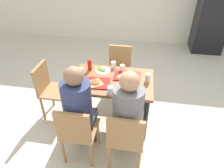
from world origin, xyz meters
TOP-DOWN VIEW (x-y plane):
  - ground_plane at (0.00, 0.00)m, footprint 10.00×10.00m
  - main_table at (0.00, 0.00)m, footprint 1.09×0.72m
  - chair_near_left at (-0.27, -0.75)m, footprint 0.40×0.40m
  - chair_near_right at (0.27, -0.75)m, footprint 0.40×0.40m
  - chair_far_side at (0.00, 0.75)m, footprint 0.40×0.40m
  - chair_left_end at (-0.93, 0.00)m, footprint 0.40×0.40m
  - person_in_red at (-0.27, -0.61)m, footprint 0.32×0.42m
  - person_in_brown_jacket at (0.27, -0.61)m, footprint 0.32×0.42m
  - tray_red_near at (-0.19, -0.13)m, footprint 0.38×0.29m
  - tray_red_far at (0.19, 0.11)m, footprint 0.36×0.26m
  - paper_plate_center at (-0.16, 0.20)m, footprint 0.22×0.22m
  - paper_plate_near_edge at (0.16, -0.20)m, footprint 0.22×0.22m
  - pizza_slice_a at (-0.20, -0.13)m, footprint 0.20×0.20m
  - pizza_slice_b at (0.17, 0.09)m, footprint 0.23×0.24m
  - pizza_slice_c at (-0.19, 0.21)m, footprint 0.24×0.21m
  - pizza_slice_d at (0.19, -0.21)m, footprint 0.20×0.19m
  - plastic_cup_a at (-0.03, 0.31)m, footprint 0.07×0.07m
  - plastic_cup_b at (0.03, -0.31)m, footprint 0.07×0.07m
  - plastic_cup_c at (-0.44, 0.05)m, footprint 0.07×0.07m
  - plastic_cup_d at (0.11, 0.24)m, footprint 0.07×0.07m
  - soda_can at (0.47, 0.02)m, footprint 0.07×0.07m
  - condiment_bottle at (-0.36, 0.20)m, footprint 0.06×0.06m
  - foil_bundle at (-0.47, -0.02)m, footprint 0.10×0.10m
  - drink_fridge at (1.90, 2.85)m, footprint 0.70×0.60m

SIDE VIEW (x-z plane):
  - ground_plane at x=0.00m, z-range -0.02..0.00m
  - chair_near_left at x=-0.27m, z-range 0.07..0.92m
  - chair_near_right at x=0.27m, z-range 0.07..0.92m
  - chair_far_side at x=0.00m, z-range 0.07..0.92m
  - chair_left_end at x=-0.93m, z-range 0.07..0.92m
  - main_table at x=0.00m, z-range 0.26..0.99m
  - paper_plate_center at x=-0.16m, z-range 0.73..0.74m
  - paper_plate_near_edge at x=0.16m, z-range 0.73..0.74m
  - tray_red_near at x=-0.19m, z-range 0.73..0.75m
  - tray_red_far at x=0.19m, z-range 0.73..0.75m
  - person_in_red at x=-0.27m, z-range 0.11..1.37m
  - person_in_brown_jacket at x=0.27m, z-range 0.11..1.37m
  - pizza_slice_c at x=-0.19m, z-range 0.74..0.76m
  - pizza_slice_d at x=0.19m, z-range 0.74..0.76m
  - pizza_slice_a at x=-0.20m, z-range 0.75..0.77m
  - pizza_slice_b at x=0.17m, z-range 0.75..0.77m
  - plastic_cup_a at x=-0.03m, z-range 0.73..0.83m
  - plastic_cup_b at x=0.03m, z-range 0.73..0.83m
  - plastic_cup_c at x=-0.44m, z-range 0.73..0.83m
  - plastic_cup_d at x=0.11m, z-range 0.73..0.83m
  - foil_bundle at x=-0.47m, z-range 0.73..0.83m
  - soda_can at x=0.47m, z-range 0.73..0.85m
  - condiment_bottle at x=-0.36m, z-range 0.73..0.89m
  - drink_fridge at x=1.90m, z-range 0.00..1.90m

